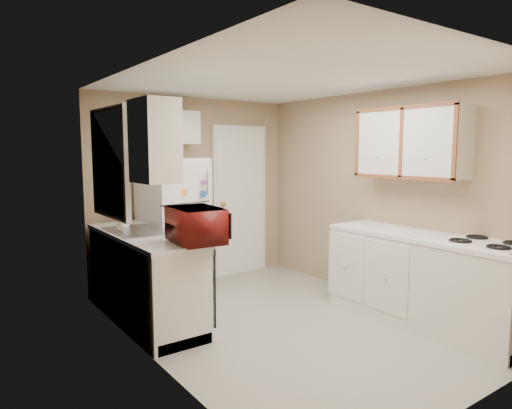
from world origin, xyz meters
TOP-DOWN VIEW (x-y plane):
  - floor at (0.00, 0.00)m, footprint 3.80×3.80m
  - ceiling at (0.00, 0.00)m, footprint 3.80×3.80m
  - wall_left at (-1.40, 0.00)m, footprint 3.80×3.80m
  - wall_right at (1.40, 0.00)m, footprint 3.80×3.80m
  - wall_back at (0.00, 1.90)m, footprint 2.80×2.80m
  - wall_front at (0.00, -1.90)m, footprint 2.80×2.80m
  - left_counter at (-1.10, 0.90)m, footprint 0.60×1.80m
  - dishwasher at (-0.81, 0.30)m, footprint 0.03×0.58m
  - sink at (-1.10, 1.05)m, footprint 0.54×0.74m
  - microwave at (-0.90, 0.15)m, footprint 0.60×0.37m
  - soap_bottle at (-1.15, 1.34)m, footprint 0.11×0.11m
  - window_blinds at (-1.36, 1.05)m, footprint 0.10×0.98m
  - upper_cabinet_left at (-1.25, 0.22)m, footprint 0.30×0.45m
  - refrigerator at (-0.46, 1.56)m, footprint 0.76×0.74m
  - cabinet_over_fridge at (-0.40, 1.75)m, footprint 0.70×0.30m
  - interior_door at (0.70, 1.86)m, footprint 0.86×0.06m
  - right_counter at (1.10, -0.80)m, footprint 0.60×2.00m
  - stove at (1.15, -1.40)m, footprint 0.54×0.66m
  - upper_cabinet_right at (1.25, -0.50)m, footprint 0.30×1.20m

SIDE VIEW (x-z plane):
  - floor at x=0.00m, z-range 0.00..0.00m
  - stove at x=1.15m, z-range 0.00..0.78m
  - left_counter at x=-1.10m, z-range 0.00..0.90m
  - right_counter at x=1.10m, z-range 0.00..0.90m
  - dishwasher at x=-0.81m, z-range 0.13..0.85m
  - refrigerator at x=-0.46m, z-range 0.00..1.63m
  - sink at x=-1.10m, z-range 0.78..0.94m
  - soap_bottle at x=-1.15m, z-range 0.90..1.10m
  - interior_door at x=0.70m, z-range -0.02..2.06m
  - microwave at x=-0.90m, z-range 0.86..1.24m
  - wall_left at x=-1.40m, z-range 1.20..1.20m
  - wall_right at x=1.40m, z-range 1.20..1.20m
  - wall_back at x=0.00m, z-range 1.20..1.20m
  - wall_front at x=0.00m, z-range 1.20..1.20m
  - window_blinds at x=-1.36m, z-range 1.06..2.14m
  - upper_cabinet_left at x=-1.25m, z-range 1.45..2.15m
  - upper_cabinet_right at x=1.25m, z-range 1.45..2.15m
  - cabinet_over_fridge at x=-0.40m, z-range 1.80..2.20m
  - ceiling at x=0.00m, z-range 2.40..2.40m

